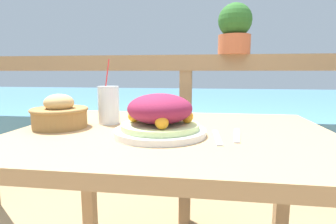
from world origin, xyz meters
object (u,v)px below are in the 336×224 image
Objects in this scene: salad_plate at (160,117)px; bread_basket at (60,114)px; drink_glass at (109,105)px; potted_plant at (235,29)px.

salad_plate is 1.47× the size of bread_basket.
salad_plate is at bearing -34.58° from drink_glass.
drink_glass is 0.18m from bread_basket.
salad_plate is at bearing -9.34° from bread_basket.
potted_plant reaches higher than salad_plate.
drink_glass is at bearing 145.42° from salad_plate.
bread_basket is (-0.15, -0.10, -0.02)m from drink_glass.
drink_glass is at bearing -132.79° from potted_plant.
drink_glass is at bearing 32.66° from bread_basket.
drink_glass is 0.86m from potted_plant.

